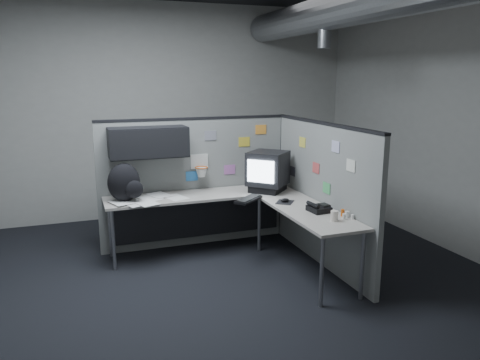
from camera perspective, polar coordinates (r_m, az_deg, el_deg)
name	(u,v)px	position (r m, az deg, el deg)	size (l,w,h in m)	color
room	(289,79)	(4.81, 5.98, 12.17)	(5.62, 5.62, 3.22)	black
partition_back	(184,170)	(5.81, -6.83, 1.27)	(2.44, 0.42, 1.63)	slate
partition_right	(321,193)	(5.40, 9.89, -1.61)	(0.07, 2.23, 1.63)	slate
desk	(229,207)	(5.51, -1.40, -3.37)	(2.31, 2.11, 0.73)	#ACA59B
monitor	(268,171)	(5.76, 3.41, 1.12)	(0.61, 0.61, 0.49)	black
keyboard	(249,199)	(5.35, 1.04, -2.36)	(0.41, 0.38, 0.04)	black
mouse	(285,201)	(5.30, 5.49, -2.56)	(0.27, 0.28, 0.05)	black
phone	(319,208)	(4.98, 9.55, -3.41)	(0.21, 0.23, 0.10)	black
bottles	(346,215)	(4.83, 12.78, -4.15)	(0.12, 0.15, 0.07)	silver
cup	(334,216)	(4.69, 11.43, -4.31)	(0.08, 0.08, 0.10)	beige
papers	(148,200)	(5.46, -11.13, -2.37)	(0.93, 0.68, 0.02)	white
backpack	(125,183)	(5.41, -13.85, -0.38)	(0.43, 0.39, 0.44)	black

